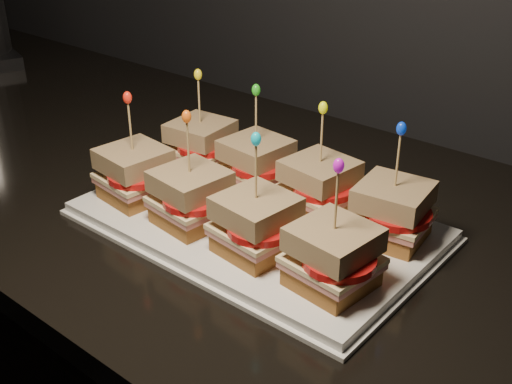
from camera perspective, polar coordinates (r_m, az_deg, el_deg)
The scene contains 59 objects.
granite_slab at distance 1.03m, azimuth -4.85°, elevation 0.43°, with size 2.27×0.74×0.04m, color black.
platter at distance 0.87m, azimuth 0.00°, elevation -2.68°, with size 0.46×0.29×0.02m, color white.
platter_rim at distance 0.88m, azimuth 0.00°, elevation -3.02°, with size 0.48×0.30×0.01m, color white.
sandwich_0_bread_bot at distance 1.01m, azimuth -4.85°, elevation 2.84°, with size 0.08×0.08×0.02m, color brown.
sandwich_0_ham at distance 1.00m, azimuth -4.89°, elevation 3.65°, with size 0.09×0.09×0.01m, color #C56661.
sandwich_0_cheese at distance 1.00m, azimuth -4.90°, elevation 4.01°, with size 0.09×0.09×0.01m, color beige.
sandwich_0_tomato at distance 0.98m, azimuth -4.66°, elevation 4.13°, with size 0.08×0.08×0.01m, color red.
sandwich_0_bread_top at distance 0.99m, azimuth -4.96°, elevation 5.41°, with size 0.08×0.08×0.03m, color #522A12.
sandwich_0_pick at distance 0.97m, azimuth -5.07°, elevation 7.83°, with size 0.00×0.00×0.09m, color tan.
sandwich_0_frill at distance 0.96m, azimuth -5.18°, elevation 10.37°, with size 0.01×0.01×0.02m, color yellow.
sandwich_1_bread_bot at distance 0.94m, azimuth 0.00°, elevation 1.06°, with size 0.08×0.08×0.02m, color brown.
sandwich_1_ham at distance 0.93m, azimuth 0.00°, elevation 1.90°, with size 0.09×0.09×0.01m, color #C56661.
sandwich_1_cheese at distance 0.93m, azimuth 0.00°, elevation 2.29°, with size 0.09×0.09×0.01m, color beige.
sandwich_1_tomato at distance 0.92m, azimuth 0.34°, elevation 2.39°, with size 0.08×0.08×0.01m, color red.
sandwich_1_bread_top at distance 0.92m, azimuth 0.00°, elevation 3.78°, with size 0.08×0.08×0.03m, color #522A12.
sandwich_1_pick at distance 0.90m, azimuth 0.00°, elevation 6.35°, with size 0.00×0.00×0.09m, color tan.
sandwich_1_frill at distance 0.89m, azimuth 0.00°, elevation 9.06°, with size 0.01×0.01×0.02m, color green.
sandwich_2_bread_bot at distance 0.88m, azimuth 5.55°, elevation -1.00°, with size 0.08×0.08×0.02m, color brown.
sandwich_2_ham at distance 0.87m, azimuth 5.60°, elevation -0.11°, with size 0.09×0.09×0.01m, color #C56661.
sandwich_2_cheese at distance 0.87m, azimuth 5.62°, elevation 0.30°, with size 0.09×0.09×0.01m, color beige.
sandwich_2_tomato at distance 0.86m, azimuth 6.07°, elevation 0.37°, with size 0.08×0.08×0.01m, color red.
sandwich_2_bread_top at distance 0.86m, azimuth 5.70°, elevation 1.86°, with size 0.08×0.08×0.03m, color #522A12.
sandwich_2_pick at distance 0.84m, azimuth 5.83°, elevation 4.58°, with size 0.00×0.00×0.09m, color tan.
sandwich_2_frill at distance 0.82m, azimuth 5.98°, elevation 7.46°, with size 0.01×0.01×0.02m, color #F1FC0B.
sandwich_3_bread_bot at distance 0.83m, azimuth 11.82°, elevation -3.31°, with size 0.08×0.08×0.02m, color brown.
sandwich_3_ham at distance 0.83m, azimuth 11.92°, elevation -2.39°, with size 0.09×0.09×0.01m, color #C56661.
sandwich_3_cheese at distance 0.82m, azimuth 11.97°, elevation -1.96°, with size 0.09×0.09×0.01m, color beige.
sandwich_3_tomato at distance 0.81m, azimuth 12.56°, elevation -1.92°, with size 0.08×0.08×0.01m, color red.
sandwich_3_bread_top at distance 0.81m, azimuth 12.15°, elevation -0.34°, with size 0.08×0.08×0.03m, color #522A12.
sandwich_3_pick at distance 0.79m, azimuth 12.46°, elevation 2.50°, with size 0.00×0.00×0.09m, color tan.
sandwich_3_frill at distance 0.77m, azimuth 12.79°, elevation 5.52°, with size 0.01×0.01×0.02m, color #0A35D7.
sandwich_4_bread_bot at distance 0.93m, azimuth -10.59°, elevation 0.17°, with size 0.08×0.08×0.02m, color brown.
sandwich_4_ham at distance 0.92m, azimuth -10.67°, elevation 1.02°, with size 0.09×0.09×0.01m, color #C56661.
sandwich_4_cheese at distance 0.92m, azimuth -10.71°, elevation 1.41°, with size 0.09×0.09×0.01m, color beige.
sandwich_4_tomato at distance 0.90m, azimuth -10.54°, elevation 1.50°, with size 0.08×0.08×0.01m, color red.
sandwich_4_bread_top at distance 0.91m, azimuth -10.85°, elevation 2.90°, with size 0.08×0.08×0.03m, color #522A12.
sandwich_4_pick at distance 0.89m, azimuth -11.10°, elevation 5.50°, with size 0.00×0.00×0.09m, color tan.
sandwich_4_frill at distance 0.87m, azimuth -11.36°, elevation 8.23°, with size 0.01×0.01×0.02m, color red.
sandwich_5_bread_bot at distance 0.85m, azimuth -5.73°, elevation -2.01°, with size 0.08×0.08×0.02m, color brown.
sandwich_5_ham at distance 0.85m, azimuth -5.78°, elevation -1.10°, with size 0.09×0.09×0.01m, color #C56661.
sandwich_5_cheese at distance 0.84m, azimuth -5.80°, elevation -0.69°, with size 0.09×0.09×0.01m, color beige.
sandwich_5_tomato at distance 0.83m, azimuth -5.53°, elevation -0.63°, with size 0.08×0.08×0.01m, color red.
sandwich_5_bread_top at distance 0.83m, azimuth -5.89°, elevation 0.91°, with size 0.08×0.08×0.03m, color #522A12.
sandwich_5_pick at distance 0.81m, azimuth -6.04°, elevation 3.71°, with size 0.00×0.00×0.09m, color tan.
sandwich_5_frill at distance 0.80m, azimuth -6.20°, elevation 6.68°, with size 0.01×0.01×0.02m, color #EA5B13.
sandwich_6_bread_bot at distance 0.79m, azimuth -0.00°, elevation -4.56°, with size 0.08×0.08×0.02m, color brown.
sandwich_6_ham at distance 0.78m, azimuth -0.00°, elevation -3.60°, with size 0.09×0.09×0.01m, color #C56661.
sandwich_6_cheese at distance 0.78m, azimuth -0.00°, elevation -3.16°, with size 0.09×0.09×0.01m, color beige.
sandwich_6_tomato at distance 0.76m, azimuth 0.40°, elevation -3.14°, with size 0.08×0.08×0.01m, color red.
sandwich_6_bread_top at distance 0.76m, azimuth -0.00°, elevation -1.46°, with size 0.08×0.08×0.03m, color #522A12.
sandwich_6_pick at distance 0.74m, azimuth -0.00°, elevation 1.53°, with size 0.00×0.00×0.09m, color tan.
sandwich_6_frill at distance 0.72m, azimuth -0.00°, elevation 4.73°, with size 0.01×0.01×0.02m, color #0DB2C6.
sandwich_7_bread_bot at distance 0.73m, azimuth 6.72°, elevation -7.46°, with size 0.08×0.08×0.02m, color brown.
sandwich_7_ham at distance 0.73m, azimuth 6.78°, elevation -6.46°, with size 0.09×0.09×0.01m, color #C56661.
sandwich_7_cheese at distance 0.72m, azimuth 6.81°, elevation -6.00°, with size 0.09×0.09×0.01m, color beige.
sandwich_7_tomato at distance 0.71m, azimuth 7.39°, elevation -6.04°, with size 0.08×0.08×0.01m, color red.
sandwich_7_bread_top at distance 0.71m, azimuth 6.93°, elevation -4.23°, with size 0.08×0.08×0.03m, color #522A12.
sandwich_7_pick at distance 0.69m, azimuth 7.13°, elevation -1.07°, with size 0.00×0.00×0.09m, color tan.
sandwich_7_frill at distance 0.67m, azimuth 7.36°, elevation 2.33°, with size 0.01×0.01×0.02m, color #C212C6.
Camera 1 is at (1.31, 1.00, 1.38)m, focal length 45.00 mm.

